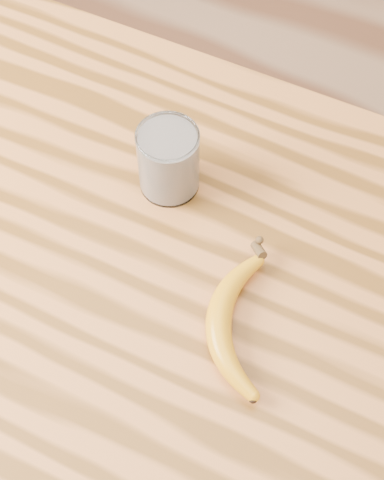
% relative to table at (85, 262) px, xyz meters
% --- Properties ---
extents(table, '(1.20, 0.80, 0.90)m').
position_rel_table_xyz_m(table, '(0.00, 0.00, 0.00)').
color(table, '#B56D30').
rests_on(table, ground).
extents(smoothie_glass, '(0.09, 0.09, 0.12)m').
position_rel_table_xyz_m(smoothie_glass, '(0.10, 0.12, 0.19)').
color(smoothie_glass, white).
rests_on(smoothie_glass, table).
extents(banana, '(0.20, 0.31, 0.04)m').
position_rel_table_xyz_m(banana, '(0.27, -0.06, 0.15)').
color(banana, orange).
rests_on(banana, table).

